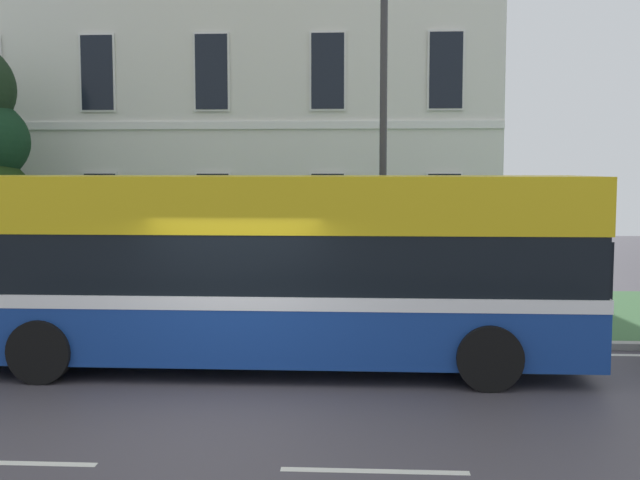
{
  "coord_description": "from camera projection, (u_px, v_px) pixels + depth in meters",
  "views": [
    {
      "loc": [
        1.89,
        -9.87,
        3.19
      ],
      "look_at": [
        1.07,
        4.16,
        1.91
      ],
      "focal_mm": 44.13,
      "sensor_mm": 36.0,
      "label": 1
    }
  ],
  "objects": [
    {
      "name": "iron_verge_railing",
      "position": [
        150.0,
        307.0,
        14.65
      ],
      "size": [
        13.38,
        0.04,
        0.97
      ],
      "color": "black",
      "rests_on": "ground_plane"
    },
    {
      "name": "street_lamp_post",
      "position": [
        383.0,
        117.0,
        14.88
      ],
      "size": [
        0.36,
        0.24,
        7.09
      ],
      "color": "#333338",
      "rests_on": "ground_plane"
    },
    {
      "name": "single_decker_bus",
      "position": [
        271.0,
        267.0,
        12.58
      ],
      "size": [
        10.09,
        2.72,
        3.08
      ],
      "rotation": [
        0.0,
        0.0,
        -0.0
      ],
      "color": "navy",
      "rests_on": "ground_plane"
    },
    {
      "name": "ground_plane",
      "position": [
        234.0,
        391.0,
        11.37
      ],
      "size": [
        60.0,
        56.0,
        0.18
      ],
      "color": "#47424A"
    },
    {
      "name": "georgian_townhouse",
      "position": [
        243.0,
        50.0,
        25.44
      ],
      "size": [
        15.37,
        10.7,
        13.72
      ],
      "color": "silver",
      "rests_on": "ground_plane"
    }
  ]
}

